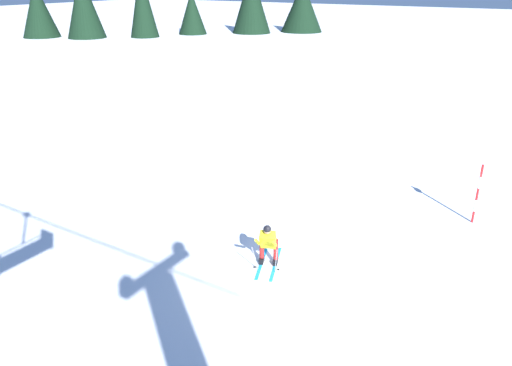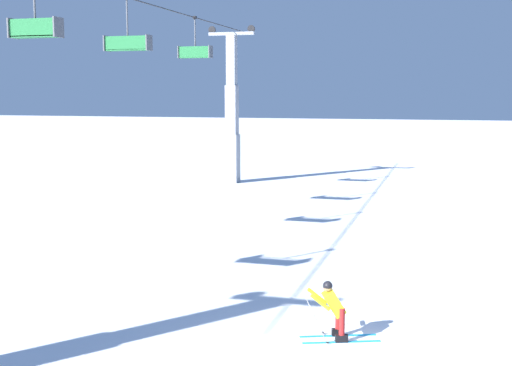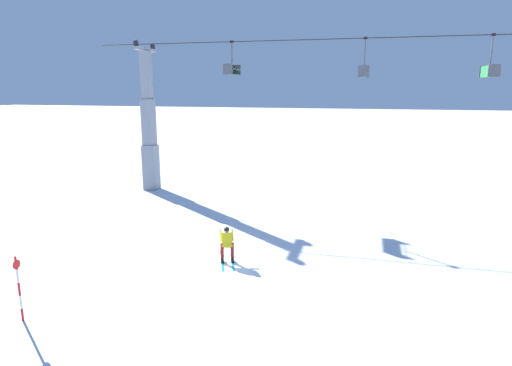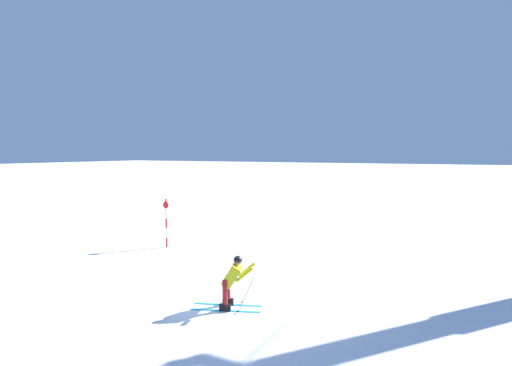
# 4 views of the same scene
# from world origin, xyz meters

# --- Properties ---
(ground_plane) EXTENTS (260.00, 260.00, 0.00)m
(ground_plane) POSITION_xyz_m (0.00, 0.00, 0.00)
(ground_plane) COLOR white
(skier_carving_main) EXTENTS (1.12, 1.81, 1.46)m
(skier_carving_main) POSITION_xyz_m (1.13, 0.32, 0.75)
(skier_carving_main) COLOR #198CCC
(skier_carving_main) RESTS_ON ground_plane
(lift_tower_far) EXTENTS (0.81, 2.91, 9.46)m
(lift_tower_far) POSITION_xyz_m (25.76, 10.78, 3.92)
(lift_tower_far) COLOR gray
(lift_tower_far) RESTS_ON ground_plane
(chairlift_seat_second) EXTENTS (0.61, 1.72, 2.17)m
(chairlift_seat_second) POSITION_xyz_m (5.74, 10.78, 7.53)
(chairlift_seat_second) COLOR black
(chairlift_seat_middle) EXTENTS (0.61, 1.95, 2.20)m
(chairlift_seat_middle) POSITION_xyz_m (12.12, 10.78, 7.49)
(chairlift_seat_middle) COLOR black
(chairlift_seat_fourth) EXTENTS (0.61, 1.75, 2.12)m
(chairlift_seat_fourth) POSITION_xyz_m (19.68, 10.78, 7.58)
(chairlift_seat_fourth) COLOR black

